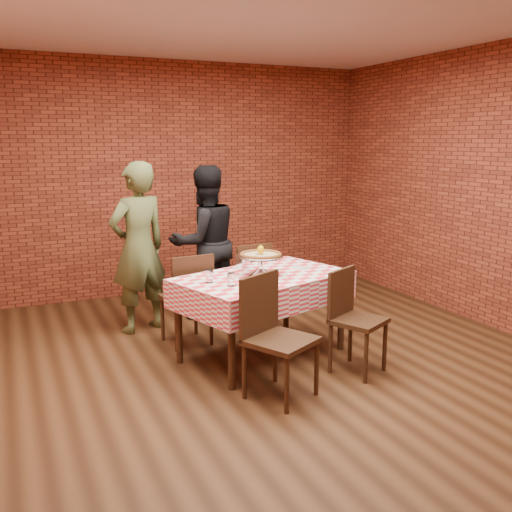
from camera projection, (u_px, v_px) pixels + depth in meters
name	position (u px, v px, depth m)	size (l,w,h in m)	color
ground	(263.00, 378.00, 4.68)	(6.00, 6.00, 0.00)	black
back_wall	(162.00, 179.00, 7.07)	(5.50, 5.50, 0.00)	maroon
table	(263.00, 316.00, 5.09)	(1.48, 0.89, 0.75)	#3A2415
tablecloth	(263.00, 289.00, 5.04)	(1.52, 0.93, 0.26)	#DD3240
pizza_stand	(261.00, 266.00, 4.97)	(0.40, 0.40, 0.18)	silver
pizza	(261.00, 255.00, 4.95)	(0.37, 0.37, 0.03)	#CAB991
lemon	(261.00, 250.00, 4.94)	(0.06, 0.06, 0.08)	yellow
water_glass_left	(231.00, 279.00, 4.63)	(0.07, 0.07, 0.11)	white
water_glass_right	(209.00, 276.00, 4.74)	(0.07, 0.07, 0.11)	white
side_plate	(301.00, 268.00, 5.27)	(0.14, 0.14, 0.01)	white
sweetener_packet_a	(326.00, 268.00, 5.27)	(0.05, 0.04, 0.01)	white
sweetener_packet_b	(324.00, 267.00, 5.32)	(0.05, 0.04, 0.01)	white
condiment_caddy	(243.00, 261.00, 5.23)	(0.11, 0.08, 0.15)	silver
chair_near_left	(281.00, 339.00, 4.25)	(0.45, 0.45, 0.94)	#3A2415
chair_near_right	(359.00, 323.00, 4.72)	(0.39, 0.39, 0.87)	#3A2415
chair_far_left	(186.00, 298.00, 5.41)	(0.42, 0.42, 0.89)	#3A2415
chair_far_right	(246.00, 283.00, 5.96)	(0.42, 0.42, 0.90)	#3A2415
diner_olive	(138.00, 248.00, 5.69)	(0.63, 0.42, 1.73)	#4C552E
diner_black	(205.00, 243.00, 6.15)	(0.81, 0.63, 1.67)	black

